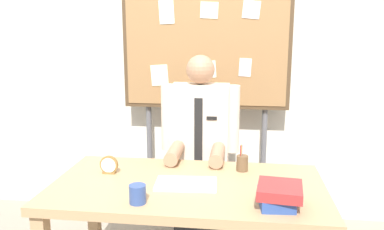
% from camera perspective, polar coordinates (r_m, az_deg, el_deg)
% --- Properties ---
extents(back_wall, '(6.40, 0.08, 2.70)m').
position_cam_1_polar(back_wall, '(3.31, 2.33, 8.15)').
color(back_wall, silver).
rests_on(back_wall, ground_plane).
extents(desk, '(1.51, 0.81, 0.74)m').
position_cam_1_polar(desk, '(2.27, -0.64, -12.01)').
color(desk, tan).
rests_on(desk, ground_plane).
extents(person, '(0.55, 0.56, 1.42)m').
position_cam_1_polar(person, '(2.86, 1.14, -6.67)').
color(person, '#2D2D33').
rests_on(person, ground_plane).
extents(bulletin_board, '(1.31, 0.09, 1.99)m').
position_cam_1_polar(bulletin_board, '(3.11, 2.01, 9.70)').
color(bulletin_board, '#4C3823').
rests_on(bulletin_board, ground_plane).
extents(book_stack, '(0.23, 0.25, 0.11)m').
position_cam_1_polar(book_stack, '(2.00, 12.28, -11.10)').
color(book_stack, '#2D4C99').
rests_on(book_stack, desk).
extents(open_notebook, '(0.35, 0.23, 0.01)m').
position_cam_1_polar(open_notebook, '(2.22, -0.87, -9.90)').
color(open_notebook, white).
rests_on(open_notebook, desk).
extents(desk_clock, '(0.11, 0.04, 0.11)m').
position_cam_1_polar(desk_clock, '(2.42, -11.88, -7.14)').
color(desk_clock, olive).
rests_on(desk_clock, desk).
extents(coffee_mug, '(0.08, 0.08, 0.09)m').
position_cam_1_polar(coffee_mug, '(2.00, -7.85, -11.23)').
color(coffee_mug, '#334C8C').
rests_on(coffee_mug, desk).
extents(pen_holder, '(0.07, 0.07, 0.16)m').
position_cam_1_polar(pen_holder, '(2.43, 7.25, -6.88)').
color(pen_holder, brown).
rests_on(pen_holder, desk).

